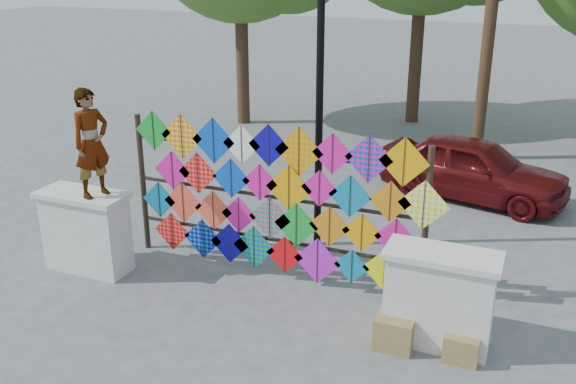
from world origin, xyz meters
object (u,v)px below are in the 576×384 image
object	(u,v)px
vendor_woman	(91,143)
lamppost	(320,88)
kite_rack	(275,200)
sedan	(474,168)

from	to	relation	value
vendor_woman	lamppost	bearing A→B (deg)	-34.21
vendor_woman	lamppost	xyz separation A→B (m)	(2.72, 2.20, 0.60)
kite_rack	vendor_woman	size ratio (longest dim) A/B	3.08
vendor_woman	lamppost	world-z (taller)	lamppost
vendor_woman	sedan	xyz separation A→B (m)	(4.85, 5.46, -1.46)
kite_rack	sedan	bearing A→B (deg)	62.54
lamppost	vendor_woman	bearing A→B (deg)	-140.99
sedan	lamppost	size ratio (longest dim) A/B	0.83
kite_rack	lamppost	world-z (taller)	lamppost
kite_rack	lamppost	xyz separation A→B (m)	(0.22, 1.28, 1.46)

